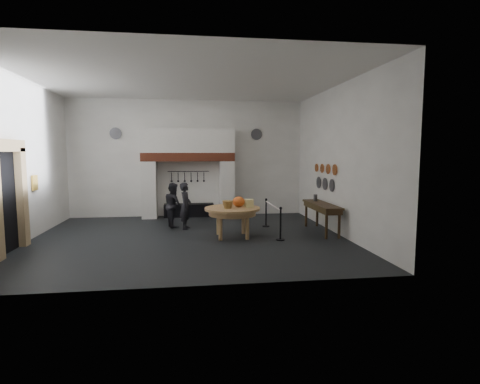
{
  "coord_description": "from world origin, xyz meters",
  "views": [
    {
      "loc": [
        0.01,
        -10.79,
        2.47
      ],
      "look_at": [
        1.46,
        -0.22,
        1.35
      ],
      "focal_mm": 28.0,
      "sensor_mm": 36.0,
      "label": 1
    }
  ],
  "objects": [
    {
      "name": "cheese_block_big",
      "position": [
        1.76,
        -0.07,
        0.99
      ],
      "size": [
        0.22,
        0.22,
        0.24
      ],
      "primitive_type": "cube",
      "color": "#E7DA8A",
      "rests_on": "work_table"
    },
    {
      "name": "pewter_jug",
      "position": [
        4.1,
        0.88,
        1.01
      ],
      "size": [
        0.12,
        0.12,
        0.22
      ],
      "primitive_type": "cylinder",
      "color": "#4A4B4F",
      "rests_on": "side_table"
    },
    {
      "name": "visitor_near",
      "position": [
        -0.1,
        1.34,
        0.76
      ],
      "size": [
        0.45,
        0.6,
        1.51
      ],
      "primitive_type": "imported",
      "rotation": [
        0.0,
        0.0,
        1.4
      ],
      "color": "black",
      "rests_on": "floor"
    },
    {
      "name": "side_table",
      "position": [
        4.1,
        0.28,
        0.87
      ],
      "size": [
        0.55,
        2.2,
        0.06
      ],
      "primitive_type": "cube",
      "color": "#3D2E16",
      "rests_on": "floor"
    },
    {
      "name": "barrier_rope",
      "position": [
        2.56,
        0.37,
        0.85
      ],
      "size": [
        0.04,
        2.0,
        0.04
      ],
      "primitive_type": "cylinder",
      "rotation": [
        1.57,
        0.0,
        0.0
      ],
      "color": "white",
      "rests_on": "barrier_post_near"
    },
    {
      "name": "barrier_post_near",
      "position": [
        2.56,
        -0.63,
        0.45
      ],
      "size": [
        0.05,
        0.05,
        0.9
      ],
      "primitive_type": "cylinder",
      "color": "black",
      "rests_on": "floor"
    },
    {
      "name": "wall_plaque",
      "position": [
        -4.45,
        0.8,
        1.6
      ],
      "size": [
        0.05,
        0.34,
        0.44
      ],
      "primitive_type": "cube",
      "color": "gold",
      "rests_on": "wall_left"
    },
    {
      "name": "visitor_far",
      "position": [
        -0.5,
        1.74,
        0.74
      ],
      "size": [
        0.75,
        0.86,
        1.48
      ],
      "primitive_type": "imported",
      "rotation": [
        0.0,
        0.0,
        1.88
      ],
      "color": "black",
      "rests_on": "floor"
    },
    {
      "name": "copper_pan_a",
      "position": [
        4.46,
        0.2,
        1.95
      ],
      "size": [
        0.03,
        0.34,
        0.34
      ],
      "primitive_type": "cylinder",
      "rotation": [
        0.0,
        1.57,
        0.0
      ],
      "color": "#C6662D",
      "rests_on": "wall_right"
    },
    {
      "name": "bread_loaf",
      "position": [
        1.16,
        0.33,
        0.94
      ],
      "size": [
        0.31,
        0.18,
        0.13
      ],
      "primitive_type": "ellipsoid",
      "color": "#AB723C",
      "rests_on": "work_table"
    },
    {
      "name": "wicker_basket",
      "position": [
        1.11,
        -0.17,
        0.98
      ],
      "size": [
        0.4,
        0.4,
        0.22
      ],
      "primitive_type": "cone",
      "rotation": [
        3.14,
        0.0,
        -0.3
      ],
      "color": "olive",
      "rests_on": "work_table"
    },
    {
      "name": "wall_left",
      "position": [
        -4.5,
        0.0,
        2.25
      ],
      "size": [
        0.02,
        8.0,
        4.5
      ],
      "primitive_type": "cube",
      "color": "white",
      "rests_on": "floor"
    },
    {
      "name": "chimney_pier_right",
      "position": [
        1.48,
        3.65,
        1.07
      ],
      "size": [
        0.55,
        0.7,
        2.15
      ],
      "primitive_type": "cube",
      "color": "silver",
      "rests_on": "floor"
    },
    {
      "name": "door_jamb_far",
      "position": [
        -4.38,
        -0.3,
        1.3
      ],
      "size": [
        0.22,
        0.3,
        2.6
      ],
      "primitive_type": "cube",
      "color": "tan",
      "rests_on": "floor"
    },
    {
      "name": "wall_right",
      "position": [
        4.5,
        0.0,
        2.25
      ],
      "size": [
        0.02,
        8.0,
        4.5
      ],
      "primitive_type": "cube",
      "color": "white",
      "rests_on": "floor"
    },
    {
      "name": "hearth_brick_band",
      "position": [
        0.0,
        3.65,
        2.31
      ],
      "size": [
        3.5,
        0.72,
        0.32
      ],
      "primitive_type": "cube",
      "color": "#9E442B",
      "rests_on": "chimney_pier_left"
    },
    {
      "name": "floor",
      "position": [
        0.0,
        0.0,
        0.0
      ],
      "size": [
        9.0,
        8.0,
        0.02
      ],
      "primitive_type": "cube",
      "color": "black",
      "rests_on": "ground"
    },
    {
      "name": "chimney_pier_left",
      "position": [
        -1.48,
        3.65,
        1.07
      ],
      "size": [
        0.55,
        0.7,
        2.15
      ],
      "primitive_type": "cube",
      "color": "silver",
      "rests_on": "floor"
    },
    {
      "name": "iron_range",
      "position": [
        0.0,
        3.72,
        0.25
      ],
      "size": [
        1.9,
        0.45,
        0.5
      ],
      "primitive_type": "cube",
      "color": "black",
      "rests_on": "floor"
    },
    {
      "name": "work_table",
      "position": [
        1.26,
        -0.02,
        0.84
      ],
      "size": [
        2.03,
        2.03,
        0.07
      ],
      "primitive_type": "cylinder",
      "rotation": [
        0.0,
        0.0,
        -0.3
      ],
      "color": "tan",
      "rests_on": "floor"
    },
    {
      "name": "copper_pan_b",
      "position": [
        4.46,
        0.75,
        1.95
      ],
      "size": [
        0.03,
        0.32,
        0.32
      ],
      "primitive_type": "cylinder",
      "rotation": [
        0.0,
        1.57,
        0.0
      ],
      "color": "#C6662D",
      "rests_on": "wall_right"
    },
    {
      "name": "ceiling",
      "position": [
        0.0,
        0.0,
        4.5
      ],
      "size": [
        9.0,
        8.0,
        0.02
      ],
      "primitive_type": "cube",
      "color": "silver",
      "rests_on": "wall_back"
    },
    {
      "name": "pewter_plate_back_left",
      "position": [
        -2.7,
        3.96,
        3.2
      ],
      "size": [
        0.44,
        0.03,
        0.44
      ],
      "primitive_type": "cylinder",
      "rotation": [
        1.57,
        0.0,
        0.0
      ],
      "color": "#4C4C51",
      "rests_on": "wall_back"
    },
    {
      "name": "pumpkin",
      "position": [
        1.46,
        0.08,
        1.03
      ],
      "size": [
        0.36,
        0.36,
        0.31
      ],
      "primitive_type": "ellipsoid",
      "color": "orange",
      "rests_on": "work_table"
    },
    {
      "name": "barrier_post_far",
      "position": [
        2.56,
        1.37,
        0.45
      ],
      "size": [
        0.05,
        0.05,
        0.9
      ],
      "primitive_type": "cylinder",
      "color": "black",
      "rests_on": "floor"
    },
    {
      "name": "door_recess",
      "position": [
        -4.47,
        -1.0,
        1.25
      ],
      "size": [
        0.04,
        1.1,
        2.5
      ],
      "primitive_type": "cube",
      "color": "black",
      "rests_on": "floor"
    },
    {
      "name": "wall_front",
      "position": [
        0.0,
        -4.0,
        2.25
      ],
      "size": [
        9.0,
        0.02,
        4.5
      ],
      "primitive_type": "cube",
      "color": "white",
      "rests_on": "floor"
    },
    {
      "name": "cheese_block_small",
      "position": [
        1.74,
        0.23,
        0.97
      ],
      "size": [
        0.18,
        0.18,
        0.2
      ],
      "primitive_type": "cube",
      "color": "#FFEA98",
      "rests_on": "work_table"
    },
    {
      "name": "door_lintel",
      "position": [
        -4.38,
        -1.0,
        2.65
      ],
      "size": [
        0.22,
        1.7,
        0.3
      ],
      "primitive_type": "cube",
      "color": "tan",
      "rests_on": "door_jamb_near"
    },
    {
      "name": "utensil_rail",
      "position": [
        0.0,
        3.92,
        1.75
      ],
      "size": [
        1.6,
        0.02,
        0.02
      ],
      "primitive_type": "cylinder",
      "rotation": [
        0.0,
        1.57,
        0.0
      ],
      "color": "black",
      "rests_on": "wall_back"
    },
    {
      "name": "pewter_plate_left",
      "position": [
        4.46,
        0.4,
        1.45
      ],
      "size": [
        0.03,
        0.4,
        0.4
      ],
      "primitive_type": "cylinder",
      "rotation": [
        0.0,
        1.57,
        0.0
      ],
      "color": "#4C4C51",
      "rests_on": "wall_right"
    },
    {
      "name": "copper_pan_c",
      "position": [
        4.46,
        1.3,
        1.95
      ],
      "size": [
        0.03,
        0.3,
        0.3
      ],
      "primitive_type": "cylinder",
      "rotation": [
        0.0,
        1.57,
        0.0
      ],
      "color": "#C6662D",
      "rests_on": "wall_right"
    },
    {
      "name": "pewter_plate_right",
      "position": [
        4.46,
        1.6,
        1.45
      ],
      "size": [
        0.03,
        0.4,
        0.4
      ],
      "primitive_type": "cylinder",
      "rotation": [
        0.0,
        1.57,
        0.0
      ],
      "color": "#4C4C51",
      "rests_on": "wall_right"
    },
    {
      "name": "copper_pan_d",
      "position": [
        4.46,
        1.85,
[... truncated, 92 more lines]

